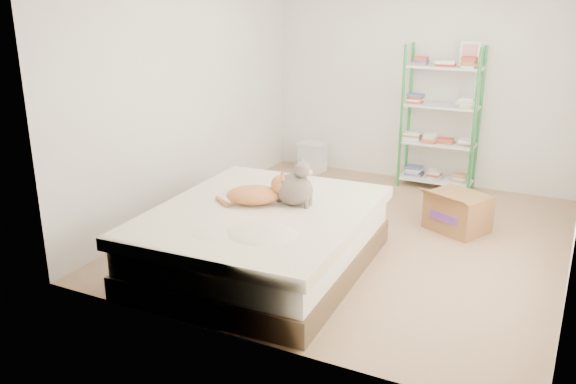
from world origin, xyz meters
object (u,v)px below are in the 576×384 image
Objects in this scene: bed at (262,239)px; cardboard_box at (458,212)px; white_bin at (312,157)px; orange_cat at (253,193)px; grey_cat at (294,183)px; shelf_unit at (440,122)px.

cardboard_box is at bearing 48.53° from bed.
bed is at bearing -73.74° from white_bin.
bed is at bearing -59.28° from orange_cat.
white_bin is at bearing 16.57° from grey_cat.
shelf_unit is 1.74m from white_bin.
shelf_unit is (0.79, 2.93, 0.54)m from bed.
bed is at bearing -103.18° from cardboard_box.
grey_cat is at bearing -2.47° from orange_cat.
white_bin is (-1.04, 2.66, -0.55)m from grey_cat.
shelf_unit is (0.59, 2.71, 0.07)m from grey_cat.
bed is 3.08m from shelf_unit.
white_bin is at bearing 103.65° from bed.
grey_cat is 0.57× the size of cardboard_box.
shelf_unit reaches higher than grey_cat.
grey_cat is 1.89m from cardboard_box.
bed is 5.73× the size of white_bin.
white_bin is at bearing -178.34° from shelf_unit.
grey_cat is (0.20, 0.22, 0.47)m from bed.
white_bin is (-0.72, 2.81, -0.46)m from orange_cat.
orange_cat reaches higher than bed.
orange_cat is at bearing -107.58° from shelf_unit.
orange_cat reaches higher than cardboard_box.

